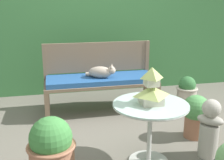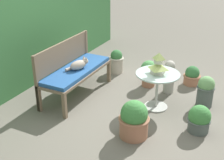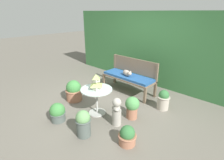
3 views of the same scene
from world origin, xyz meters
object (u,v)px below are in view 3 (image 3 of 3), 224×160
(potted_plant_bench_right, at_px, (74,91))
(potted_plant_bench_left, at_px, (58,113))
(pagoda_birdhouse, at_px, (96,83))
(cat, at_px, (127,73))
(patio_table, at_px, (97,94))
(potted_plant_table_near, at_px, (127,136))
(potted_plant_path_edge, at_px, (132,107))
(potted_plant_table_far, at_px, (83,123))
(garden_bench, at_px, (128,78))
(potted_plant_hedge_corner, at_px, (163,100))
(garden_bust, at_px, (117,112))

(potted_plant_bench_right, bearing_deg, potted_plant_bench_left, -56.11)
(pagoda_birdhouse, bearing_deg, cat, 99.06)
(patio_table, bearing_deg, potted_plant_table_near, -15.36)
(potted_plant_path_edge, bearing_deg, potted_plant_table_far, -105.04)
(potted_plant_table_near, distance_m, potted_plant_bench_left, 1.62)
(potted_plant_bench_right, bearing_deg, potted_plant_path_edge, 13.42)
(potted_plant_table_far, bearing_deg, garden_bench, 106.39)
(potted_plant_hedge_corner, bearing_deg, potted_plant_path_edge, -110.52)
(garden_bust, relative_size, potted_plant_table_near, 1.67)
(potted_plant_bench_left, distance_m, potted_plant_bench_right, 0.97)
(pagoda_birdhouse, xyz_separation_m, garden_bust, (0.63, -0.02, -0.46))
(potted_plant_table_near, bearing_deg, garden_bust, 150.30)
(garden_bench, bearing_deg, pagoda_birdhouse, -81.39)
(potted_plant_bench_left, bearing_deg, potted_plant_hedge_corner, 55.15)
(garden_bench, xyz_separation_m, potted_plant_table_near, (1.38, -1.74, -0.28))
(pagoda_birdhouse, distance_m, garden_bust, 0.78)
(potted_plant_bench_left, xyz_separation_m, potted_plant_table_far, (0.80, 0.08, 0.08))
(cat, bearing_deg, potted_plant_hedge_corner, 13.89)
(potted_plant_hedge_corner, distance_m, potted_plant_bench_right, 2.31)
(garden_bench, bearing_deg, cat, -92.66)
(patio_table, xyz_separation_m, garden_bust, (0.63, -0.02, -0.18))
(garden_bench, distance_m, cat, 0.16)
(potted_plant_table_near, bearing_deg, potted_plant_hedge_corner, 95.07)
(potted_plant_bench_left, bearing_deg, pagoda_birdhouse, 63.81)
(potted_plant_hedge_corner, bearing_deg, cat, 174.25)
(pagoda_birdhouse, bearing_deg, patio_table, 99.46)
(patio_table, height_order, potted_plant_table_near, patio_table)
(potted_plant_hedge_corner, bearing_deg, patio_table, -129.61)
(garden_bust, relative_size, potted_plant_bench_right, 1.10)
(patio_table, xyz_separation_m, potted_plant_table_far, (0.41, -0.71, -0.21))
(pagoda_birdhouse, bearing_deg, potted_plant_bench_left, -116.19)
(garden_bust, bearing_deg, cat, 167.22)
(garden_bench, relative_size, potted_plant_path_edge, 3.08)
(patio_table, bearing_deg, pagoda_birdhouse, -80.54)
(patio_table, bearing_deg, cat, 99.06)
(potted_plant_table_near, bearing_deg, potted_plant_path_edge, 121.87)
(potted_plant_path_edge, distance_m, potted_plant_table_near, 0.86)
(garden_bust, distance_m, potted_plant_bench_left, 1.29)
(pagoda_birdhouse, distance_m, potted_plant_table_near, 1.35)
(cat, bearing_deg, potted_plant_table_far, -53.49)
(potted_plant_bench_left, height_order, potted_plant_table_far, potted_plant_table_far)
(garden_bench, distance_m, potted_plant_path_edge, 1.38)
(potted_plant_hedge_corner, bearing_deg, potted_plant_bench_right, -147.94)
(potted_plant_table_far, bearing_deg, potted_plant_path_edge, 74.96)
(garden_bench, height_order, potted_plant_path_edge, garden_bench)
(potted_plant_path_edge, xyz_separation_m, potted_plant_bench_right, (-1.64, -0.39, -0.01))
(pagoda_birdhouse, xyz_separation_m, potted_plant_bench_left, (-0.39, -0.79, -0.57))
(patio_table, relative_size, potted_plant_table_far, 1.33)
(potted_plant_path_edge, distance_m, potted_plant_table_far, 1.16)
(potted_plant_table_near, distance_m, potted_plant_hedge_corner, 1.56)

